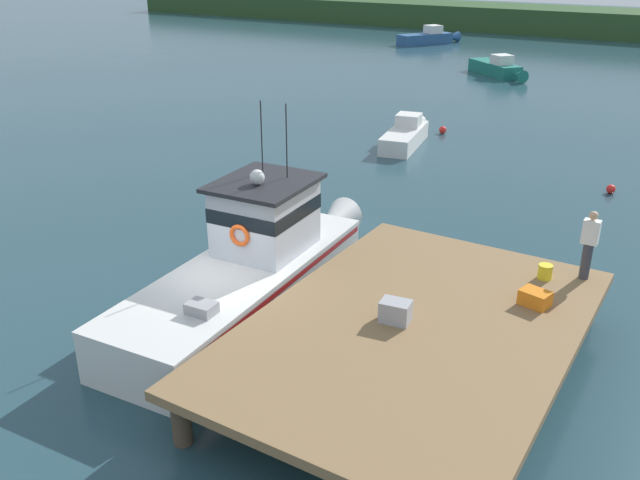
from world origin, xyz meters
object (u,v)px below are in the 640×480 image
moored_boat_outer_mooring (406,134)px  mooring_buoy_outer (443,130)px  moored_boat_mid_harbor (429,38)px  bait_bucket (545,272)px  mooring_buoy_inshore (611,189)px  main_fishing_boat (253,266)px  deckhand_by_the_boat (589,244)px  crate_single_by_cleat (535,298)px  moored_boat_far_right (498,68)px  crate_single_far (396,311)px

moored_boat_outer_mooring → mooring_buoy_outer: bearing=75.3°
moored_boat_outer_mooring → moored_boat_mid_harbor: (-12.43, 31.40, 0.11)m
bait_bucket → mooring_buoy_outer: 17.67m
mooring_buoy_inshore → moored_boat_outer_mooring: bearing=166.7°
main_fishing_boat → bait_bucket: (6.31, 2.64, 0.36)m
main_fishing_boat → bait_bucket: main_fishing_boat is taller
deckhand_by_the_boat → mooring_buoy_inshore: 10.33m
deckhand_by_the_boat → crate_single_by_cleat: bearing=-107.8°
mooring_buoy_inshore → main_fishing_boat: bearing=-114.4°
main_fishing_boat → moored_boat_far_right: main_fishing_boat is taller
moored_boat_far_right → moored_boat_mid_harbor: (-10.37, 12.39, 0.05)m
moored_boat_far_right → deckhand_by_the_boat: bearing=-68.7°
main_fishing_boat → moored_boat_outer_mooring: 15.68m
crate_single_far → moored_boat_far_right: crate_single_far is taller
moored_boat_far_right → moored_boat_outer_mooring: moored_boat_far_right is taller
deckhand_by_the_boat → moored_boat_mid_harbor: size_ratio=0.27×
moored_boat_mid_harbor → main_fishing_boat: bearing=-71.7°
mooring_buoy_outer → crate_single_by_cleat: bearing=-62.2°
moored_boat_mid_harbor → mooring_buoy_outer: size_ratio=17.52×
bait_bucket → deckhand_by_the_boat: 1.13m
main_fishing_boat → crate_single_by_cleat: size_ratio=16.50×
crate_single_by_cleat → mooring_buoy_inshore: (-0.46, 11.97, -1.20)m
crate_single_far → moored_boat_outer_mooring: (-7.30, 16.27, -0.99)m
moored_boat_outer_mooring → mooring_buoy_inshore: (9.05, -2.14, -0.28)m
deckhand_by_the_boat → moored_boat_outer_mooring: size_ratio=0.32×
moored_boat_outer_mooring → bait_bucket: bearing=-53.7°
bait_bucket → moored_boat_mid_harbor: size_ratio=0.06×
main_fishing_boat → crate_single_far: main_fishing_boat is taller
moored_boat_outer_mooring → mooring_buoy_inshore: bearing=-13.3°
moored_boat_outer_mooring → deckhand_by_the_boat: bearing=-50.5°
bait_bucket → moored_boat_mid_harbor: bearing=116.3°
main_fishing_boat → deckhand_by_the_boat: size_ratio=6.07×
crate_single_by_cleat → deckhand_by_the_boat: (0.60, 1.87, 0.69)m
crate_single_far → moored_boat_outer_mooring: 17.86m
moored_boat_mid_harbor → crate_single_far: bearing=-67.5°
crate_single_far → mooring_buoy_inshore: size_ratio=1.87×
main_fishing_boat → moored_boat_mid_harbor: main_fishing_boat is taller
crate_single_by_cleat → moored_boat_outer_mooring: crate_single_by_cleat is taller
crate_single_by_cleat → moored_boat_mid_harbor: 50.53m
moored_boat_outer_mooring → mooring_buoy_inshore: moored_boat_outer_mooring is taller
mooring_buoy_outer → mooring_buoy_inshore: 9.62m
crate_single_far → deckhand_by_the_boat: 4.95m
moored_boat_outer_mooring → mooring_buoy_outer: moored_boat_outer_mooring is taller
moored_boat_mid_harbor → mooring_buoy_inshore: (21.49, -33.54, -0.39)m
main_fishing_boat → moored_boat_far_right: (-5.11, 34.38, -0.51)m
mooring_buoy_inshore → bait_bucket: bearing=-88.4°
bait_bucket → mooring_buoy_inshore: bait_bucket is taller
deckhand_by_the_boat → moored_boat_outer_mooring: bearing=129.5°
crate_single_far → mooring_buoy_outer: 20.04m
main_fishing_boat → deckhand_by_the_boat: bearing=23.9°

